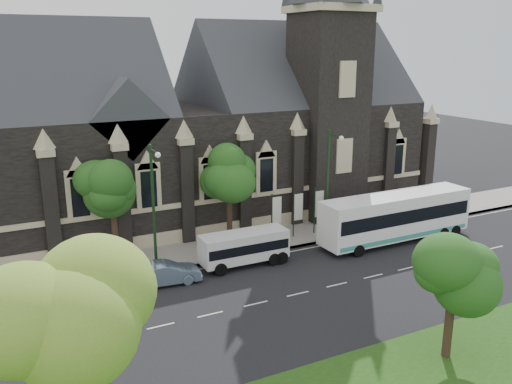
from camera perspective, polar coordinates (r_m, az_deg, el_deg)
ground at (r=33.86m, az=-0.02°, el=-11.64°), size 160.00×160.00×0.00m
sidewalk at (r=41.79m, az=-5.97°, el=-6.24°), size 80.00×5.00×0.15m
museum at (r=49.95m, az=-4.59°, el=6.95°), size 40.00×17.70×29.90m
tree_park_near at (r=20.31m, az=-19.16°, el=-11.60°), size 4.42×4.42×8.56m
tree_park_east at (r=28.61m, az=20.04°, el=-7.67°), size 3.40×3.40×6.28m
tree_walk_right at (r=42.34m, az=-2.72°, el=2.26°), size 4.08×4.08×7.80m
tree_walk_left at (r=39.63m, az=-14.67°, el=0.74°), size 3.91×3.91×7.64m
street_lamp_near at (r=42.70m, az=7.65°, el=1.27°), size 0.36×1.88×9.00m
street_lamp_mid at (r=36.82m, az=-10.64°, el=-1.11°), size 0.36×1.88×9.00m
banner_flag_left at (r=43.10m, az=2.01°, el=-2.24°), size 0.90×0.10×4.00m
banner_flag_center at (r=44.06m, az=4.29°, el=-1.88°), size 0.90×0.10×4.00m
banner_flag_right at (r=45.09m, az=6.47°, el=-1.53°), size 0.90×0.10×4.00m
tour_coach at (r=44.72m, az=14.46°, el=-2.46°), size 13.25×3.12×3.86m
shuttle_bus at (r=38.85m, az=-1.23°, el=-5.70°), size 6.40×2.35×2.46m
box_trailer at (r=36.31m, az=-18.55°, el=-9.07°), size 2.87×1.69×1.50m
sedan at (r=36.61m, az=-9.46°, el=-8.40°), size 4.76×2.06×1.52m
car_far_red at (r=36.10m, az=-24.93°, el=-10.25°), size 3.87×1.78×1.29m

